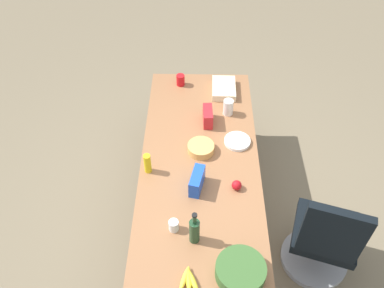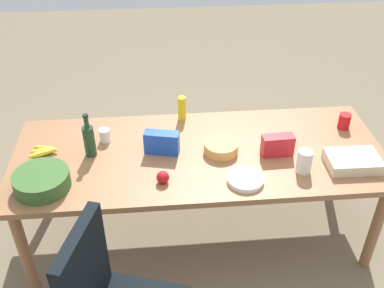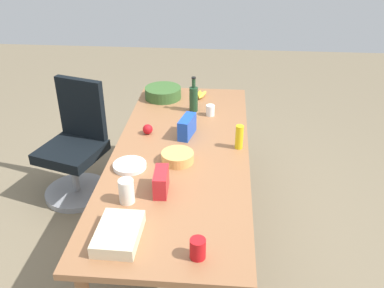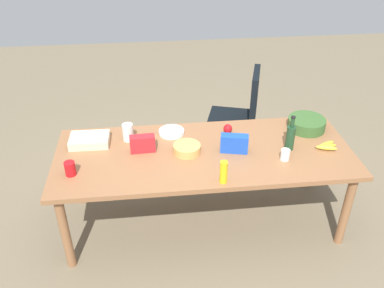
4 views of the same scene
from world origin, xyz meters
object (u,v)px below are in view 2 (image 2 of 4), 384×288
Objects in this scene: salad_bowl at (42,181)px; paper_cup at (105,135)px; chip_bowl at (221,147)px; mayo_jar at (305,161)px; chip_bag_blue at (162,143)px; paper_plate_stack at (245,179)px; banana_bunch at (44,151)px; conference_table at (199,161)px; mustard_bottle at (182,108)px; chip_bag_red at (278,145)px; red_solo_cup at (344,121)px; wine_bottle at (89,140)px; apple_red at (163,177)px; sheet_cake at (353,161)px.

salad_bowl is 0.55m from paper_cup.
chip_bowl is 0.77m from paper_cup.
mayo_jar is 0.89m from chip_bag_blue.
paper_plate_stack is 1.29m from banana_bunch.
chip_bowl is at bearing 176.29° from banana_bunch.
mustard_bottle is at bearing -78.67° from conference_table.
chip_bag_red is (-0.25, -0.25, 0.05)m from paper_plate_stack.
red_solo_cup is 0.50× the size of chip_bag_blue.
conference_table is 1.05m from red_solo_cup.
wine_bottle reaches higher than chip_bag_red.
chip_bag_red reaches higher than paper_plate_stack.
chip_bag_blue is at bearing -4.35° from chip_bowl.
paper_cup is 1.18× the size of apple_red.
banana_bunch is (0.30, -0.03, -0.09)m from wine_bottle.
paper_plate_stack is at bearing 162.87° from banana_bunch.
chip_bag_red is at bearing -134.99° from paper_plate_stack.
mayo_jar reaches higher than conference_table.
conference_table is at bearing -13.57° from sheet_cake.
chip_bag_blue is (0.48, -0.34, 0.06)m from paper_plate_stack.
salad_bowl is 1.73× the size of banana_bunch.
chip_bag_red is at bearing 175.12° from wine_bottle.
wine_bottle reaches higher than apple_red.
paper_cup reaches higher than sheet_cake.
salad_bowl reaches higher than paper_cup.
wine_bottle reaches higher than mayo_jar.
mayo_jar is 1.33m from wine_bottle.
conference_table is 7.98× the size of wine_bottle.
banana_bunch is at bearing 16.50° from paper_cup.
salad_bowl is 0.70m from apple_red.
mayo_jar is 0.68× the size of chip_bag_blue.
red_solo_cup is 1.22× the size of paper_cup.
banana_bunch is at bearing -5.10° from chip_bag_red.
conference_table is 12.75× the size of banana_bunch.
chip_bag_blue reaches higher than conference_table.
chip_bag_red is (-1.43, -0.20, 0.02)m from salad_bowl.
chip_bag_blue is at bearing -11.91° from sheet_cake.
chip_bag_red reaches higher than apple_red.
salad_bowl is 4.27× the size of apple_red.
chip_bowl is at bearing 177.22° from conference_table.
salad_bowl is at bearing 13.03° from red_solo_cup.
conference_table is at bearing 10.68° from red_solo_cup.
chip_bag_blue reaches higher than paper_cup.
chip_bag_blue is 2.89× the size of apple_red.
mustard_bottle is at bearing -142.08° from salad_bowl.
wine_bottle is 1.36× the size of chip_bag_blue.
chip_bag_red reaches higher than salad_bowl.
salad_bowl is 1.09m from mustard_bottle.
mustard_bottle is 0.59× the size of wine_bottle.
sheet_cake is (-0.69, -0.09, 0.02)m from paper_plate_stack.
conference_table is at bearing 174.73° from chip_bag_blue.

